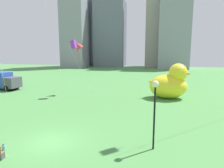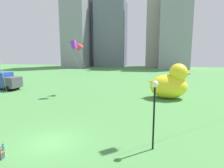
{
  "view_description": "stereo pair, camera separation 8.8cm",
  "coord_description": "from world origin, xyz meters",
  "px_view_note": "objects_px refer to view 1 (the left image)",
  "views": [
    {
      "loc": [
        6.85,
        -12.14,
        6.39
      ],
      "look_at": [
        3.19,
        6.26,
        3.22
      ],
      "focal_mm": 32.09,
      "sensor_mm": 36.0,
      "label": 1
    },
    {
      "loc": [
        6.94,
        -12.13,
        6.39
      ],
      "look_at": [
        3.19,
        6.26,
        3.22
      ],
      "focal_mm": 32.09,
      "sensor_mm": 36.0,
      "label": 2
    }
  ],
  "objects_px": {
    "kite_purple": "(74,45)",
    "person_child": "(4,150)",
    "giant_inflatable_duck": "(170,84)",
    "box_truck": "(0,81)",
    "kite_red": "(78,45)",
    "lamppost": "(155,99)"
  },
  "relations": [
    {
      "from": "kite_purple",
      "to": "person_child",
      "type": "bearing_deg",
      "value": -82.89
    },
    {
      "from": "person_child",
      "to": "kite_red",
      "type": "relative_size",
      "value": 0.11
    },
    {
      "from": "person_child",
      "to": "kite_purple",
      "type": "distance_m",
      "value": 18.21
    },
    {
      "from": "giant_inflatable_duck",
      "to": "box_truck",
      "type": "distance_m",
      "value": 26.86
    },
    {
      "from": "kite_red",
      "to": "person_child",
      "type": "bearing_deg",
      "value": -83.5
    },
    {
      "from": "box_truck",
      "to": "kite_red",
      "type": "bearing_deg",
      "value": -0.57
    },
    {
      "from": "kite_purple",
      "to": "lamppost",
      "type": "bearing_deg",
      "value": -52.03
    },
    {
      "from": "box_truck",
      "to": "kite_purple",
      "type": "distance_m",
      "value": 14.95
    },
    {
      "from": "kite_red",
      "to": "kite_purple",
      "type": "distance_m",
      "value": 1.67
    },
    {
      "from": "person_child",
      "to": "giant_inflatable_duck",
      "type": "distance_m",
      "value": 20.85
    },
    {
      "from": "lamppost",
      "to": "person_child",
      "type": "bearing_deg",
      "value": -162.58
    },
    {
      "from": "person_child",
      "to": "kite_purple",
      "type": "bearing_deg",
      "value": 97.11
    },
    {
      "from": "lamppost",
      "to": "box_truck",
      "type": "height_order",
      "value": "lamppost"
    },
    {
      "from": "giant_inflatable_duck",
      "to": "kite_purple",
      "type": "height_order",
      "value": "kite_purple"
    },
    {
      "from": "person_child",
      "to": "lamppost",
      "type": "relative_size",
      "value": 0.19
    },
    {
      "from": "giant_inflatable_duck",
      "to": "person_child",
      "type": "bearing_deg",
      "value": -122.05
    },
    {
      "from": "person_child",
      "to": "kite_red",
      "type": "height_order",
      "value": "kite_red"
    },
    {
      "from": "giant_inflatable_duck",
      "to": "kite_purple",
      "type": "distance_m",
      "value": 14.13
    },
    {
      "from": "giant_inflatable_duck",
      "to": "kite_purple",
      "type": "bearing_deg",
      "value": -176.45
    },
    {
      "from": "person_child",
      "to": "lamppost",
      "type": "distance_m",
      "value": 9.71
    },
    {
      "from": "box_truck",
      "to": "giant_inflatable_duck",
      "type": "bearing_deg",
      "value": -2.11
    },
    {
      "from": "box_truck",
      "to": "kite_purple",
      "type": "bearing_deg",
      "value": -7.49
    }
  ]
}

